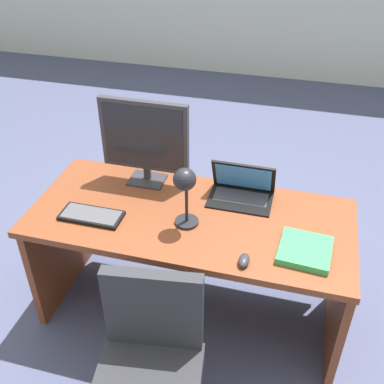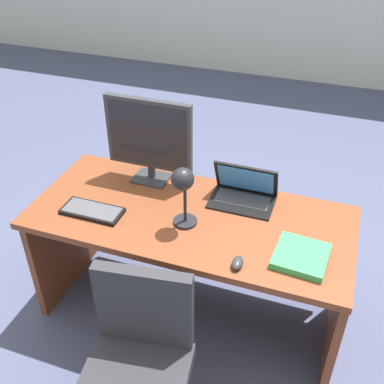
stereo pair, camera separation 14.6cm
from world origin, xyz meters
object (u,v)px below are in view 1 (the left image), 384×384
object	(u,v)px
desk	(193,240)
office_chair	(150,381)
keyboard	(91,216)
mouse	(244,260)
desk_lamp	(185,186)
book	(305,250)
laptop	(242,186)
monitor	(144,138)

from	to	relation	value
desk	office_chair	bearing A→B (deg)	-89.86
keyboard	mouse	size ratio (longest dim) A/B	3.58
desk_lamp	book	size ratio (longest dim) A/B	1.30
desk_lamp	office_chair	world-z (taller)	desk_lamp
book	desk	bearing A→B (deg)	162.36
mouse	office_chair	distance (m)	0.68
mouse	office_chair	bearing A→B (deg)	-127.90
laptop	keyboard	bearing A→B (deg)	-151.66
desk	laptop	world-z (taller)	laptop
desk	office_chair	distance (m)	0.77
monitor	keyboard	distance (m)	0.50
laptop	office_chair	distance (m)	1.07
monitor	desk_lamp	size ratio (longest dim) A/B	1.46
laptop	office_chair	bearing A→B (deg)	-103.49
mouse	desk_lamp	distance (m)	0.43
desk	laptop	distance (m)	0.40
laptop	book	size ratio (longest dim) A/B	1.31
desk_lamp	book	world-z (taller)	desk_lamp
monitor	office_chair	world-z (taller)	monitor
monitor	office_chair	xyz separation A→B (m)	(0.32, -0.94, -0.68)
desk_lamp	book	xyz separation A→B (m)	(0.59, -0.05, -0.22)
keyboard	desk	bearing A→B (deg)	22.09
laptop	keyboard	world-z (taller)	laptop
monitor	office_chair	distance (m)	1.21
book	office_chair	size ratio (longest dim) A/B	0.31
monitor	office_chair	bearing A→B (deg)	-71.10
desk_lamp	office_chair	size ratio (longest dim) A/B	0.41
keyboard	office_chair	bearing A→B (deg)	-48.68
laptop	mouse	distance (m)	0.53
keyboard	book	world-z (taller)	book
laptop	mouse	size ratio (longest dim) A/B	3.80
monitor	mouse	world-z (taller)	monitor
desk	desk_lamp	bearing A→B (deg)	-89.51
mouse	book	world-z (taller)	mouse
monitor	keyboard	world-z (taller)	monitor
monitor	laptop	world-z (taller)	monitor
keyboard	office_chair	world-z (taller)	office_chair
desk_lamp	laptop	bearing A→B (deg)	55.38
laptop	book	xyz separation A→B (m)	(0.36, -0.37, -0.05)
keyboard	desk_lamp	world-z (taller)	desk_lamp
keyboard	office_chair	xyz separation A→B (m)	(0.48, -0.55, -0.42)
monitor	keyboard	xyz separation A→B (m)	(-0.16, -0.39, -0.26)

